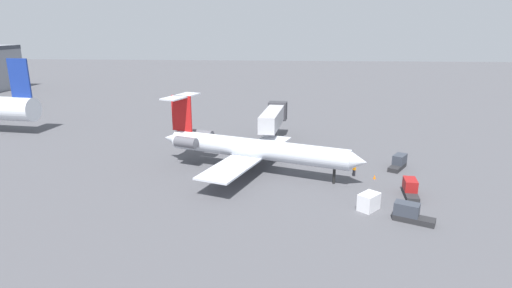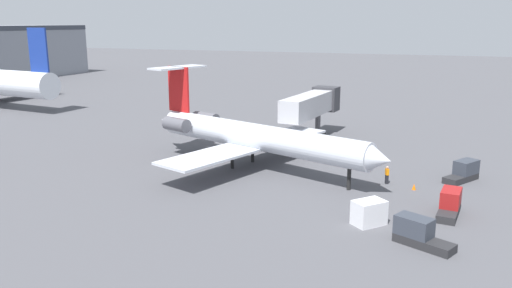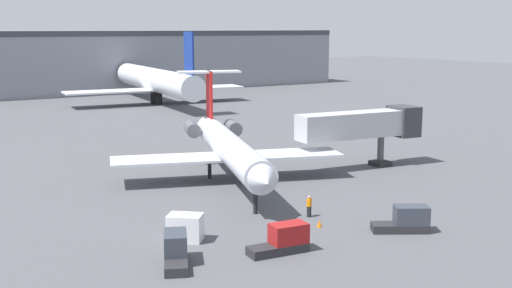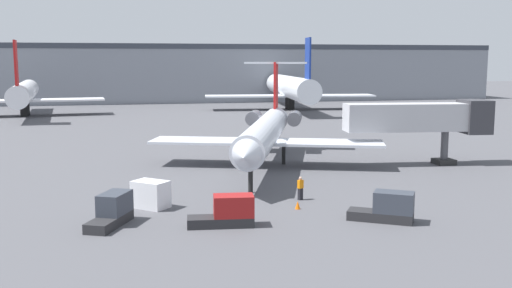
{
  "view_description": "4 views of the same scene",
  "coord_description": "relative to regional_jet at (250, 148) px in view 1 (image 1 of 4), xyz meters",
  "views": [
    {
      "loc": [
        -53.77,
        -4.74,
        18.91
      ],
      "look_at": [
        0.45,
        -0.43,
        3.59
      ],
      "focal_mm": 28.87,
      "sensor_mm": 36.0,
      "label": 1
    },
    {
      "loc": [
        -48.4,
        -18.57,
        14.64
      ],
      "look_at": [
        -0.9,
        -0.44,
        2.56
      ],
      "focal_mm": 36.1,
      "sensor_mm": 36.0,
      "label": 2
    },
    {
      "loc": [
        -30.58,
        -52.06,
        14.41
      ],
      "look_at": [
        1.19,
        -1.86,
        3.68
      ],
      "focal_mm": 45.28,
      "sensor_mm": 36.0,
      "label": 3
    },
    {
      "loc": [
        -13.37,
        -53.19,
        9.94
      ],
      "look_at": [
        -2.65,
        -4.4,
        2.8
      ],
      "focal_mm": 41.19,
      "sensor_mm": 36.0,
      "label": 4
    }
  ],
  "objects": [
    {
      "name": "traffic_cone_near",
      "position": [
        -1.71,
        -16.43,
        -3.11
      ],
      "size": [
        0.36,
        0.36,
        0.55
      ],
      "color": "orange",
      "rests_on": "ground_plane"
    },
    {
      "name": "cargo_container_uld",
      "position": [
        -11.36,
        -13.91,
        -2.46
      ],
      "size": [
        2.77,
        2.7,
        1.85
      ],
      "color": "silver",
      "rests_on": "ground_plane"
    },
    {
      "name": "ground_plane",
      "position": [
        0.64,
        -0.28,
        -3.44
      ],
      "size": [
        400.0,
        400.0,
        0.1
      ],
      "primitive_type": "cube",
      "color": "#4C4C51"
    },
    {
      "name": "regional_jet",
      "position": [
        0.0,
        0.0,
        0.0
      ],
      "size": [
        22.15,
        28.59,
        9.76
      ],
      "color": "silver",
      "rests_on": "ground_plane"
    },
    {
      "name": "baggage_tug_trailing",
      "position": [
        -6.99,
        -19.47,
        -2.55
      ],
      "size": [
        4.12,
        1.81,
        1.9
      ],
      "color": "#262628",
      "rests_on": "ground_plane"
    },
    {
      "name": "baggage_tug_spare",
      "position": [
        2.89,
        -20.59,
        -2.55
      ],
      "size": [
        4.14,
        3.29,
        1.9
      ],
      "color": "#262628",
      "rests_on": "ground_plane"
    },
    {
      "name": "jet_bridge",
      "position": [
        15.13,
        -2.62,
        1.1
      ],
      "size": [
        14.09,
        4.41,
        6.19
      ],
      "color": "#ADADB2",
      "rests_on": "ground_plane"
    },
    {
      "name": "baggage_tug_lead",
      "position": [
        -13.81,
        -17.56,
        -2.55
      ],
      "size": [
        2.95,
        4.22,
        1.9
      ],
      "color": "#262628",
      "rests_on": "ground_plane"
    },
    {
      "name": "ground_crew_marshaller",
      "position": [
        -0.77,
        -13.92,
        -2.53
      ],
      "size": [
        0.47,
        0.41,
        1.69
      ],
      "color": "black",
      "rests_on": "ground_plane"
    }
  ]
}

